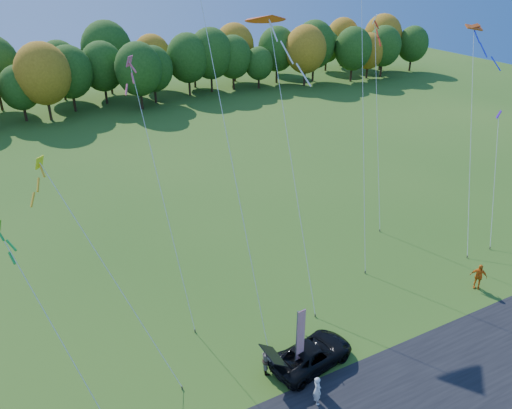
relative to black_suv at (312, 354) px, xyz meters
name	(u,v)px	position (x,y,z in m)	size (l,w,h in m)	color
ground	(308,366)	(-0.23, -0.05, -0.66)	(160.00, 160.00, 0.00)	#295616
tree_line	(94,110)	(-0.23, 54.95, -0.66)	(116.00, 12.00, 10.00)	#1E4711
black_suv	(312,354)	(0.00, 0.00, 0.00)	(2.20, 4.78, 1.33)	black
person_tailgate_a	(317,390)	(-1.22, -2.28, 0.15)	(0.60, 0.39, 1.63)	silver
person_tailgate_b	(268,359)	(-2.35, 0.65, 0.14)	(0.78, 0.61, 1.61)	gray
person_east	(478,276)	(13.41, 0.66, 0.23)	(1.05, 0.44, 1.79)	orange
feather_flag	(300,335)	(-0.97, -0.18, 1.87)	(0.55, 0.12, 4.14)	#999999
kite_delta_blue	(211,54)	(-2.30, 6.67, 14.69)	(3.12, 9.88, 30.33)	#4C3F33
kite_parafoil_orange	(362,15)	(11.07, 12.03, 15.35)	(8.14, 13.96, 32.49)	#4C3F33
kite_delta_red	(290,154)	(3.55, 8.50, 7.84)	(3.76, 11.39, 17.64)	#4C3F33
kite_parafoil_rainbow	(471,137)	(18.98, 7.71, 6.74)	(7.87, 8.97, 15.12)	#4C3F33
kite_diamond_yellow	(114,279)	(-8.84, 4.40, 5.01)	(4.64, 6.15, 11.73)	#4C3F33
kite_diamond_green	(58,336)	(-11.80, 2.49, 4.18)	(3.27, 5.33, 10.05)	#4C3F33
kite_diamond_white	(377,126)	(13.67, 12.16, 7.14)	(2.51, 6.00, 15.93)	#4C3F33
kite_diamond_pink	(162,195)	(-4.88, 8.52, 6.87)	(1.04, 6.89, 15.04)	#4C3F33
kite_diamond_blue_low	(495,180)	(20.14, 5.77, 3.73)	(4.36, 5.03, 9.24)	#4C3F33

